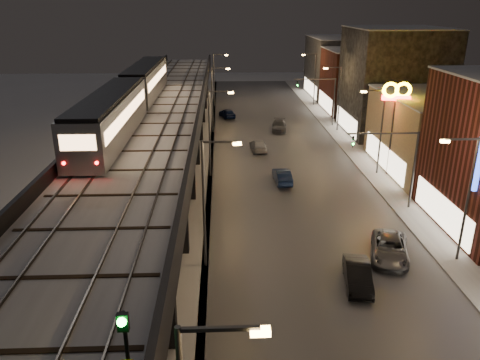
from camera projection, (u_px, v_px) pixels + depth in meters
name	position (u px, v px, depth m)	size (l,w,h in m)	color
road_surface	(283.00, 163.00, 53.22)	(17.00, 120.00, 0.06)	#46474D
sidewalk_right	(370.00, 161.00, 53.58)	(4.00, 120.00, 0.14)	#9FA1A8
under_viaduct_pavement	(164.00, 164.00, 52.71)	(11.00, 120.00, 0.06)	#9FA1A8
elevated_viaduct	(158.00, 123.00, 47.79)	(9.00, 100.00, 6.30)	black
viaduct_trackbed	(157.00, 115.00, 47.64)	(8.40, 100.00, 0.32)	#B2B7C1
viaduct_parapet_streetside	(200.00, 110.00, 47.66)	(0.30, 100.00, 1.10)	black
viaduct_parapet_far	(114.00, 111.00, 47.34)	(0.30, 100.00, 1.10)	black
building_c	(442.00, 134.00, 49.61)	(12.20, 15.20, 8.16)	#907B56
building_d	(393.00, 82.00, 63.51)	(12.20, 13.20, 14.16)	#272728
building_e	(363.00, 81.00, 77.30)	(12.20, 12.20, 10.16)	#53201A
building_f	(342.00, 67.00, 90.21)	(12.20, 16.20, 11.16)	#3B3B3C
streetlight_left_1	(208.00, 196.00, 30.52)	(2.57, 0.28, 9.00)	#38383A
streetlight_right_1	(465.00, 192.00, 31.17)	(2.56, 0.28, 9.00)	#38383A
streetlight_left_2	(212.00, 128.00, 47.35)	(2.57, 0.28, 9.00)	#38383A
streetlight_right_2	(379.00, 126.00, 47.99)	(2.56, 0.28, 9.00)	#38383A
streetlight_left_3	(214.00, 95.00, 64.17)	(2.57, 0.28, 9.00)	#38383A
streetlight_right_3	(338.00, 94.00, 64.82)	(2.56, 0.28, 9.00)	#38383A
streetlight_left_4	(215.00, 76.00, 81.00)	(2.57, 0.28, 9.00)	#38383A
streetlight_right_4	(313.00, 76.00, 81.64)	(2.56, 0.28, 9.00)	#38383A
traffic_light_rig_a	(402.00, 160.00, 39.80)	(6.10, 0.34, 7.00)	#38383A
traffic_light_rig_b	(326.00, 96.00, 67.85)	(6.10, 0.34, 7.00)	#38383A
subway_train	(131.00, 95.00, 46.98)	(3.08, 37.70, 3.68)	gray
rail_signal	(125.00, 339.00, 12.39)	(0.33, 0.42, 2.88)	black
car_near_white	(282.00, 176.00, 47.12)	(1.47, 4.22, 1.39)	#17274E
car_mid_dark	(258.00, 146.00, 57.51)	(1.82, 4.47, 1.30)	#A0A4AA
car_far_white	(227.00, 113.00, 74.08)	(1.70, 4.23, 1.44)	#0B173C
car_onc_silver	(358.00, 276.00, 29.82)	(1.55, 4.44, 1.46)	black
car_onc_dark	(390.00, 249.00, 33.06)	(2.46, 5.34, 1.48)	#50525B
car_onc_white	(279.00, 126.00, 66.48)	(1.94, 4.78, 1.39)	#45484D
sign_mcdonalds	(396.00, 101.00, 46.74)	(2.91, 0.68, 9.78)	#38383A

